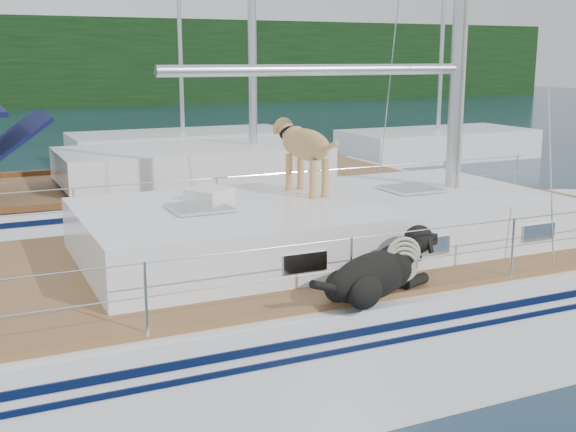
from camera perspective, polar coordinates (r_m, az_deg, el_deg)
name	(u,v)px	position (r m, az deg, el deg)	size (l,w,h in m)	color
ground	(255,363)	(8.23, -2.63, -11.55)	(120.00, 120.00, 0.00)	black
main_sailboat	(263,305)	(8.01, -2.02, -7.02)	(12.00, 4.09, 14.01)	white
neighbor_sailboat	(137,211)	(13.33, -11.86, 0.41)	(11.00, 3.50, 13.30)	white
bg_boat_center	(183,147)	(24.13, -8.27, 5.43)	(7.20, 3.00, 11.65)	white
bg_boat_east	(437,144)	(25.03, 11.72, 5.56)	(6.40, 3.00, 11.65)	white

